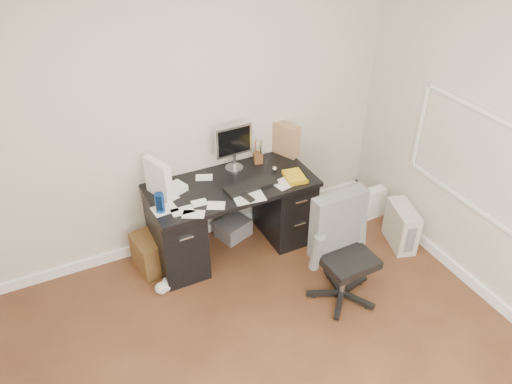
% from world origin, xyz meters
% --- Properties ---
extents(room_shell, '(4.02, 4.02, 2.71)m').
position_xyz_m(room_shell, '(0.03, 0.03, 1.66)').
color(room_shell, beige).
rests_on(room_shell, ground).
extents(desk, '(1.50, 0.70, 0.75)m').
position_xyz_m(desk, '(0.30, 1.65, 0.40)').
color(desk, black).
rests_on(desk, ground).
extents(loose_papers, '(1.10, 0.60, 0.00)m').
position_xyz_m(loose_papers, '(0.10, 1.60, 0.75)').
color(loose_papers, silver).
rests_on(loose_papers, desk).
extents(lcd_monitor, '(0.37, 0.22, 0.45)m').
position_xyz_m(lcd_monitor, '(0.43, 1.87, 0.98)').
color(lcd_monitor, '#B2B2B7').
rests_on(lcd_monitor, desk).
extents(keyboard, '(0.49, 0.20, 0.03)m').
position_xyz_m(keyboard, '(0.43, 1.53, 0.76)').
color(keyboard, black).
rests_on(keyboard, desk).
extents(computer_mouse, '(0.06, 0.06, 0.05)m').
position_xyz_m(computer_mouse, '(0.74, 1.66, 0.78)').
color(computer_mouse, '#B2B2B7').
rests_on(computer_mouse, desk).
extents(travel_mug, '(0.09, 0.09, 0.17)m').
position_xyz_m(travel_mug, '(-0.39, 1.53, 0.84)').
color(travel_mug, navy).
rests_on(travel_mug, desk).
extents(white_binder, '(0.23, 0.32, 0.34)m').
position_xyz_m(white_binder, '(-0.32, 1.75, 0.92)').
color(white_binder, white).
rests_on(white_binder, desk).
extents(magazine_file, '(0.24, 0.31, 0.32)m').
position_xyz_m(magazine_file, '(0.99, 1.91, 0.91)').
color(magazine_file, '#916646').
rests_on(magazine_file, desk).
extents(pen_cup, '(0.12, 0.12, 0.24)m').
position_xyz_m(pen_cup, '(0.68, 1.88, 0.87)').
color(pen_cup, '#532917').
rests_on(pen_cup, desk).
extents(yellow_book, '(0.21, 0.25, 0.04)m').
position_xyz_m(yellow_book, '(0.85, 1.48, 0.77)').
color(yellow_book, gold).
rests_on(yellow_book, desk).
extents(paper_remote, '(0.29, 0.24, 0.02)m').
position_xyz_m(paper_remote, '(0.35, 1.39, 0.76)').
color(paper_remote, silver).
rests_on(paper_remote, desk).
extents(office_chair, '(0.57, 0.57, 0.98)m').
position_xyz_m(office_chair, '(0.88, 0.65, 0.49)').
color(office_chair, '#4F514F').
rests_on(office_chair, ground).
extents(pc_tower, '(0.30, 0.46, 0.42)m').
position_xyz_m(pc_tower, '(1.79, 1.00, 0.21)').
color(pc_tower, beige).
rests_on(pc_tower, ground).
extents(shopping_bag, '(0.25, 0.19, 0.33)m').
position_xyz_m(shopping_bag, '(1.83, 1.48, 0.16)').
color(shopping_bag, white).
rests_on(shopping_bag, ground).
extents(wicker_basket, '(0.40, 0.40, 0.35)m').
position_xyz_m(wicker_basket, '(-0.44, 1.73, 0.17)').
color(wicker_basket, '#472B15').
rests_on(wicker_basket, ground).
extents(desk_printer, '(0.37, 0.34, 0.18)m').
position_xyz_m(desk_printer, '(0.38, 1.82, 0.09)').
color(desk_printer, slate).
rests_on(desk_printer, ground).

